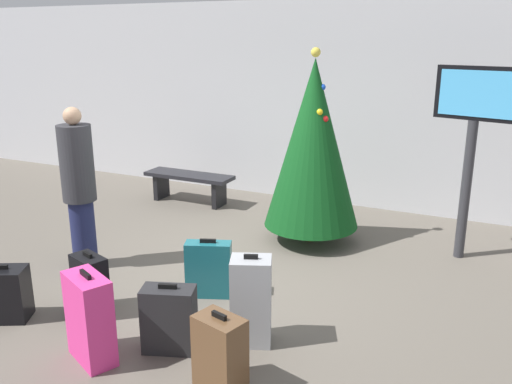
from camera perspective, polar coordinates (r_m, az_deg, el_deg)
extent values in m
plane|color=#665E54|center=(5.98, -4.55, -9.74)|extent=(16.00, 16.00, 0.00)
cube|color=silver|center=(8.68, 7.13, 9.34)|extent=(16.00, 0.20, 3.17)
cylinder|color=#4C3319|center=(7.15, 5.82, -4.30)|extent=(0.12, 0.12, 0.23)
cone|color=#0F4719|center=(6.83, 6.10, 5.07)|extent=(1.23, 1.23, 2.14)
sphere|color=#F2D84C|center=(6.70, 6.40, 14.61)|extent=(0.12, 0.12, 0.12)
sphere|color=blue|center=(6.71, 7.11, 11.05)|extent=(0.08, 0.08, 0.08)
sphere|color=red|center=(6.63, 7.40, 7.74)|extent=(0.08, 0.08, 0.08)
sphere|color=yellow|center=(6.60, 6.81, 8.47)|extent=(0.08, 0.08, 0.08)
cylinder|color=#333338|center=(6.85, 21.46, 0.13)|extent=(0.12, 0.12, 1.69)
cube|color=black|center=(6.64, 22.50, 9.70)|extent=(0.92, 0.31, 0.61)
cube|color=#4CB2F2|center=(6.60, 22.47, 9.66)|extent=(0.81, 0.22, 0.52)
cube|color=black|center=(8.71, -7.17, 1.75)|extent=(1.48, 0.44, 0.06)
cube|color=black|center=(9.08, -10.07, 0.65)|extent=(0.08, 0.35, 0.42)
cube|color=black|center=(8.50, -3.96, -0.21)|extent=(0.08, 0.35, 0.42)
cylinder|color=#1E234C|center=(6.57, -17.94, -4.22)|extent=(0.28, 0.28, 0.81)
cylinder|color=#333338|center=(6.33, -18.59, 2.93)|extent=(0.44, 0.44, 0.87)
sphere|color=tan|center=(6.24, -19.04, 7.69)|extent=(0.20, 0.20, 0.20)
cube|color=#19606B|center=(5.61, -5.08, -8.21)|extent=(0.51, 0.35, 0.59)
cube|color=black|center=(5.49, -5.16, -5.22)|extent=(0.16, 0.09, 0.04)
cube|color=#232326|center=(4.75, -9.25, -13.27)|extent=(0.51, 0.38, 0.58)
cube|color=black|center=(4.61, -9.42, -9.90)|extent=(0.16, 0.08, 0.04)
cube|color=black|center=(5.51, -17.26, -9.44)|extent=(0.43, 0.32, 0.59)
cube|color=black|center=(5.38, -17.55, -6.40)|extent=(0.14, 0.07, 0.04)
cube|color=brown|center=(4.23, -3.87, -16.87)|extent=(0.43, 0.34, 0.61)
cube|color=black|center=(4.06, -3.96, -13.03)|extent=(0.14, 0.06, 0.04)
cube|color=#E5388C|center=(4.73, -17.33, -12.79)|extent=(0.53, 0.42, 0.76)
cube|color=black|center=(4.55, -17.75, -8.38)|extent=(0.16, 0.10, 0.04)
cube|color=#9EA0A5|center=(4.75, -0.53, -11.57)|extent=(0.43, 0.38, 0.80)
cube|color=black|center=(4.57, -0.55, -6.92)|extent=(0.12, 0.07, 0.04)
cube|color=black|center=(5.70, -25.40, -9.83)|extent=(0.54, 0.46, 0.52)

